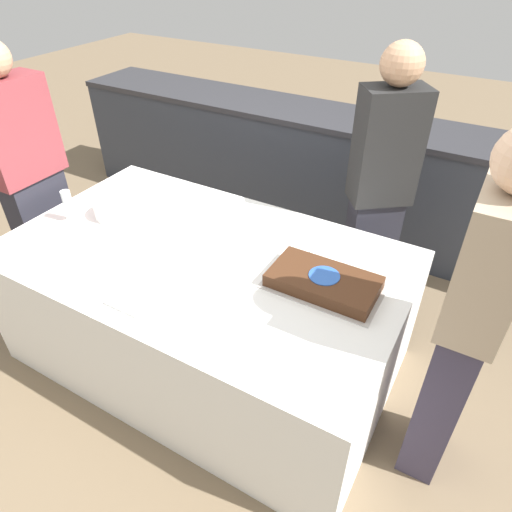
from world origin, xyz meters
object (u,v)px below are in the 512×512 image
cake (324,282)px  person_cutting_cake (379,192)px  wine_glass (67,202)px  person_seated_right (468,325)px  plate_stack (116,209)px  person_seated_left (31,181)px

cake → person_cutting_cake: 0.76m
wine_glass → person_seated_right: bearing=2.8°
person_seated_right → cake: bearing=-96.1°
wine_glass → person_seated_right: size_ratio=0.11×
cake → plate_stack: bearing=179.8°
plate_stack → wine_glass: size_ratio=1.28×
person_cutting_cake → person_seated_left: bearing=-13.3°
cake → person_seated_left: person_seated_left is taller
wine_glass → person_seated_left: bearing=166.9°
plate_stack → wine_glass: 0.25m
person_cutting_cake → person_seated_left: person_cutting_cake is taller
cake → person_seated_right: 0.61m
cake → person_seated_left: bearing=-178.0°
person_cutting_cake → person_seated_left: (-1.84, -0.81, -0.04)m
cake → wine_glass: size_ratio=2.82×
person_seated_left → wine_glass: bearing=-103.1°
cake → person_seated_right: bearing=-6.1°
plate_stack → person_seated_left: person_seated_left is taller
wine_glass → person_seated_right: person_seated_right is taller
plate_stack → wine_glass: (-0.17, -0.17, 0.08)m
plate_stack → person_cutting_cake: bearing=31.0°
wine_glass → person_cutting_cake: (1.41, 0.91, 0.01)m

